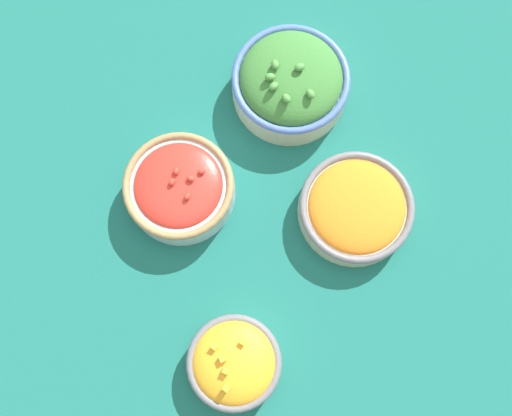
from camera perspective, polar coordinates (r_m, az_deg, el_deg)
ground_plane at (r=0.91m, az=0.00°, el=-0.43°), size 3.00×3.00×0.00m
bowl_broccoli at (r=0.94m, az=3.48°, el=12.48°), size 0.19×0.19×0.10m
bowl_cherry_tomatoes at (r=0.89m, az=-7.64°, el=2.00°), size 0.17×0.17×0.07m
bowl_squash at (r=0.86m, az=-2.20°, el=-15.18°), size 0.14×0.14×0.07m
bowl_carrots at (r=0.90m, az=9.96°, el=0.00°), size 0.18×0.18×0.06m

